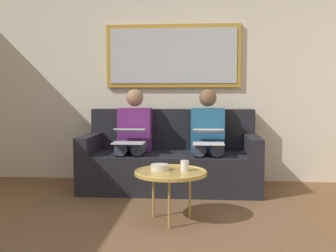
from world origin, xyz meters
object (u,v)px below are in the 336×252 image
(couch, at_px, (171,161))
(person_right, at_px, (134,136))
(person_left, at_px, (208,136))
(laptop_white, at_px, (208,136))
(laptop_silver, at_px, (130,136))
(framed_mirror, at_px, (173,56))
(bowl, at_px, (160,167))
(coffee_table, at_px, (171,173))
(cup, at_px, (185,166))

(couch, height_order, person_right, person_right)
(person_left, xyz_separation_m, laptop_white, (0.00, 0.24, 0.02))
(person_right, bearing_deg, person_left, 180.00)
(person_left, bearing_deg, couch, -9.23)
(couch, xyz_separation_m, person_right, (0.42, 0.07, 0.30))
(person_left, relative_size, laptop_silver, 3.07)
(framed_mirror, height_order, bowl, framed_mirror)
(couch, bearing_deg, person_right, 9.23)
(person_right, bearing_deg, coffee_table, 113.75)
(coffee_table, height_order, person_left, person_left)
(coffee_table, bearing_deg, bowl, -31.29)
(couch, height_order, cup, couch)
(laptop_white, distance_m, laptop_silver, 0.84)
(couch, relative_size, person_left, 1.72)
(coffee_table, xyz_separation_m, person_left, (-0.34, -1.15, 0.19))
(framed_mirror, relative_size, cup, 18.33)
(couch, bearing_deg, framed_mirror, -90.00)
(coffee_table, xyz_separation_m, bowl, (0.10, -0.06, 0.04))
(framed_mirror, bearing_deg, coffee_table, 93.03)
(coffee_table, height_order, cup, cup)
(person_right, bearing_deg, laptop_white, 164.14)
(cup, bearing_deg, couch, -80.33)
(framed_mirror, bearing_deg, laptop_silver, 58.93)
(coffee_table, bearing_deg, cup, -162.00)
(person_left, relative_size, person_right, 1.00)
(framed_mirror, distance_m, person_left, 1.13)
(person_left, height_order, laptop_white, person_left)
(coffee_table, bearing_deg, laptop_white, -110.23)
(person_left, height_order, laptop_silver, person_left)
(couch, height_order, coffee_table, couch)
(cup, xyz_separation_m, bowl, (0.21, -0.02, -0.02))
(couch, bearing_deg, laptop_silver, 36.35)
(couch, distance_m, person_right, 0.52)
(couch, bearing_deg, bowl, 89.38)
(coffee_table, xyz_separation_m, laptop_white, (-0.34, -0.91, 0.22))
(coffee_table, distance_m, laptop_silver, 1.06)
(framed_mirror, xyz_separation_m, coffee_table, (-0.09, 1.61, -1.13))
(coffee_table, bearing_deg, couch, -86.00)
(framed_mirror, xyz_separation_m, cup, (-0.20, 1.57, -1.08))
(framed_mirror, relative_size, person_right, 1.45)
(cup, xyz_separation_m, laptop_white, (-0.22, -0.87, 0.16))
(framed_mirror, relative_size, laptop_white, 4.41)
(framed_mirror, xyz_separation_m, person_left, (-0.42, 0.46, -0.94))
(framed_mirror, distance_m, person_right, 1.13)
(framed_mirror, distance_m, laptop_silver, 1.23)
(person_right, bearing_deg, cup, 119.21)
(cup, relative_size, bowl, 0.57)
(couch, bearing_deg, laptop_white, 143.85)
(person_right, distance_m, laptop_silver, 0.24)
(person_right, height_order, laptop_silver, person_right)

